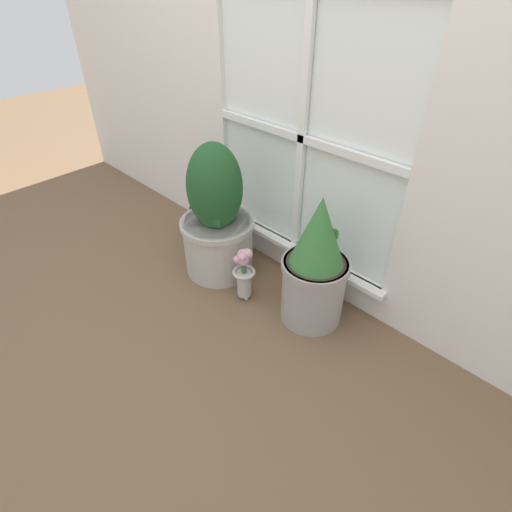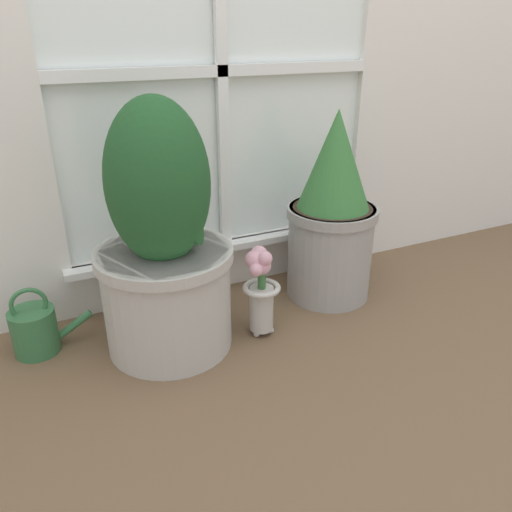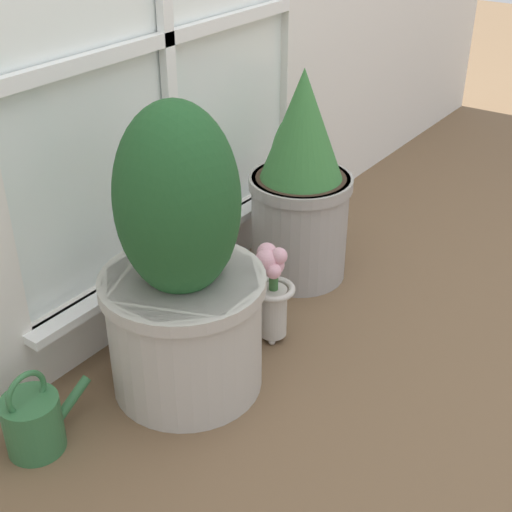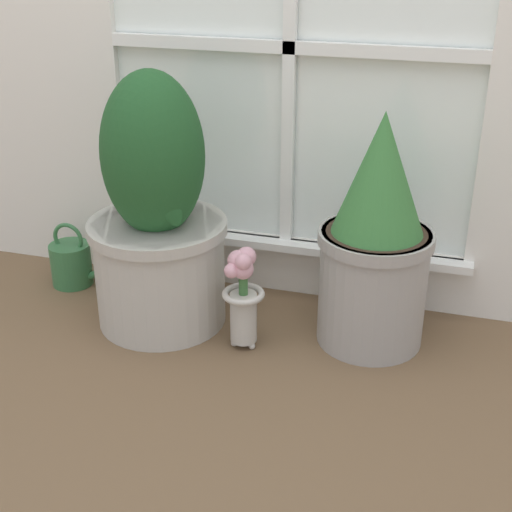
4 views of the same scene
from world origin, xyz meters
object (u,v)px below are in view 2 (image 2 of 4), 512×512
Objects in this scene: flower_vase at (261,287)px; potted_plant_left at (164,249)px; potted_plant_right at (332,216)px; watering_can at (35,330)px.

potted_plant_left is at bearing 166.06° from flower_vase.
potted_plant_right reaches higher than flower_vase.
potted_plant_right is 2.80× the size of watering_can.
flower_vase is at bearing -158.40° from potted_plant_right.
potted_plant_left is 3.15× the size of watering_can.
flower_vase is at bearing -13.94° from potted_plant_left.
watering_can is at bearing 176.26° from potted_plant_right.
flower_vase reaches higher than watering_can.
flower_vase is (0.28, -0.07, -0.15)m from potted_plant_left.
watering_can is at bearing 163.09° from flower_vase.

